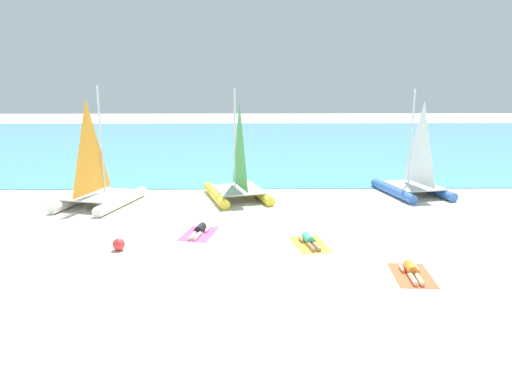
% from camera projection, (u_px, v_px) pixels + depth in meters
% --- Properties ---
extents(ground_plane, '(120.00, 120.00, 0.00)m').
position_uv_depth(ground_plane, '(255.00, 192.00, 25.08)').
color(ground_plane, beige).
extents(ocean_water, '(120.00, 40.00, 0.05)m').
position_uv_depth(ocean_water, '(252.00, 142.00, 45.07)').
color(ocean_water, '#4C9EB7').
rests_on(ocean_water, ground).
extents(sailboat_blue, '(3.31, 4.44, 5.23)m').
position_uv_depth(sailboat_blue, '(414.00, 180.00, 24.25)').
color(sailboat_blue, blue).
rests_on(sailboat_blue, ground).
extents(sailboat_yellow, '(3.55, 4.57, 5.26)m').
position_uv_depth(sailboat_yellow, '(238.00, 183.00, 23.40)').
color(sailboat_yellow, yellow).
rests_on(sailboat_yellow, ground).
extents(sailboat_white, '(3.63, 4.70, 5.43)m').
position_uv_depth(sailboat_white, '(98.00, 188.00, 22.21)').
color(sailboat_white, white).
rests_on(sailboat_white, ground).
extents(towel_left, '(1.46, 2.08, 0.01)m').
position_uv_depth(towel_left, '(199.00, 234.00, 18.18)').
color(towel_left, '#D84C99').
rests_on(towel_left, ground).
extents(sunbather_left, '(0.70, 1.56, 0.30)m').
position_uv_depth(sunbather_left, '(199.00, 230.00, 18.22)').
color(sunbather_left, black).
rests_on(sunbather_left, towel_left).
extents(towel_middle, '(1.41, 2.06, 0.01)m').
position_uv_depth(towel_middle, '(310.00, 244.00, 17.01)').
color(towel_middle, yellow).
rests_on(towel_middle, ground).
extents(sunbather_middle, '(0.66, 1.57, 0.30)m').
position_uv_depth(sunbather_middle, '(309.00, 240.00, 17.05)').
color(sunbather_middle, '#3FB28C').
rests_on(sunbather_middle, towel_middle).
extents(towel_right, '(1.25, 1.98, 0.01)m').
position_uv_depth(towel_right, '(412.00, 275.00, 14.31)').
color(towel_right, '#EA5933').
rests_on(towel_right, ground).
extents(sunbather_right, '(0.58, 1.57, 0.30)m').
position_uv_depth(sunbather_right, '(412.00, 270.00, 14.35)').
color(sunbather_right, orange).
rests_on(sunbather_right, towel_right).
extents(beach_ball, '(0.42, 0.42, 0.42)m').
position_uv_depth(beach_ball, '(119.00, 244.00, 16.39)').
color(beach_ball, red).
rests_on(beach_ball, ground).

